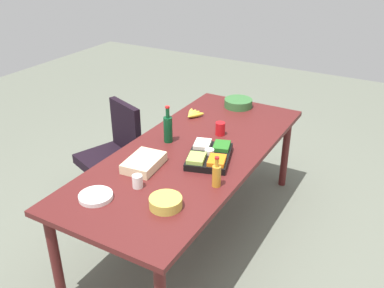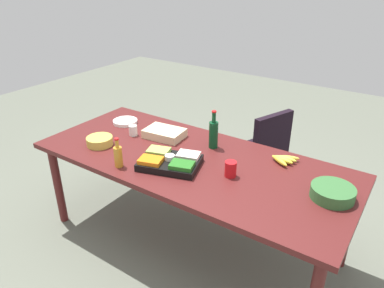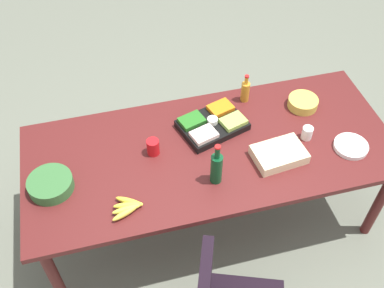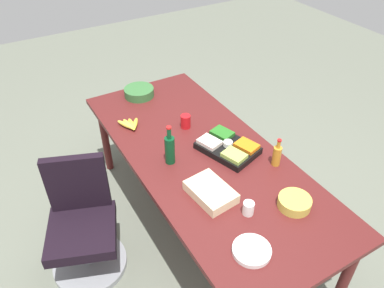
{
  "view_description": "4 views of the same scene",
  "coord_description": "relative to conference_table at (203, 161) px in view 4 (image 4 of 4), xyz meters",
  "views": [
    {
      "loc": [
        -2.56,
        -1.45,
        2.35
      ],
      "look_at": [
        -0.06,
        -0.03,
        0.88
      ],
      "focal_mm": 39.94,
      "sensor_mm": 36.0,
      "label": 1
    },
    {
      "loc": [
        1.33,
        -1.95,
        2.07
      ],
      "look_at": [
        -0.03,
        0.07,
        0.87
      ],
      "focal_mm": 33.58,
      "sensor_mm": 36.0,
      "label": 2
    },
    {
      "loc": [
        0.6,
        1.84,
        2.99
      ],
      "look_at": [
        0.13,
        -0.01,
        0.85
      ],
      "focal_mm": 42.42,
      "sensor_mm": 36.0,
      "label": 3
    },
    {
      "loc": [
        -1.83,
        1.16,
        2.56
      ],
      "look_at": [
        0.06,
        0.06,
        0.87
      ],
      "focal_mm": 35.3,
      "sensor_mm": 36.0,
      "label": 4
    }
  ],
  "objects": [
    {
      "name": "sheet_cake",
      "position": [
        -0.39,
        0.18,
        0.11
      ],
      "size": [
        0.34,
        0.25,
        0.07
      ],
      "primitive_type": "cube",
      "rotation": [
        0.0,
        0.0,
        0.11
      ],
      "color": "beige",
      "rests_on": "conference_table"
    },
    {
      "name": "office_chair",
      "position": [
        0.14,
        0.94,
        -0.37
      ],
      "size": [
        0.62,
        0.62,
        0.91
      ],
      "color": "gray",
      "rests_on": "ground"
    },
    {
      "name": "banana_bunch",
      "position": [
        0.6,
        0.33,
        0.1
      ],
      "size": [
        0.2,
        0.18,
        0.04
      ],
      "color": "yellow",
      "rests_on": "conference_table"
    },
    {
      "name": "veggie_tray",
      "position": [
        -0.06,
        -0.18,
        0.11
      ],
      "size": [
        0.49,
        0.41,
        0.09
      ],
      "color": "black",
      "rests_on": "conference_table"
    },
    {
      "name": "dressing_bottle",
      "position": [
        -0.36,
        -0.39,
        0.16
      ],
      "size": [
        0.06,
        0.06,
        0.22
      ],
      "color": "#C78828",
      "rests_on": "conference_table"
    },
    {
      "name": "wine_bottle",
      "position": [
        0.04,
        0.25,
        0.19
      ],
      "size": [
        0.08,
        0.08,
        0.31
      ],
      "color": "#0C4121",
      "rests_on": "conference_table"
    },
    {
      "name": "conference_table",
      "position": [
        0.0,
        0.0,
        0.0
      ],
      "size": [
        2.4,
        1.02,
        0.79
      ],
      "color": "#521A1A",
      "rests_on": "ground"
    },
    {
      "name": "red_solo_cup",
      "position": [
        0.37,
        -0.06,
        0.13
      ],
      "size": [
        0.1,
        0.1,
        0.11
      ],
      "primitive_type": "cylinder",
      "rotation": [
        0.0,
        0.0,
        0.3
      ],
      "color": "red",
      "rests_on": "conference_table"
    },
    {
      "name": "chip_bowl",
      "position": [
        -0.73,
        -0.22,
        0.1
      ],
      "size": [
        0.22,
        0.22,
        0.07
      ],
      "primitive_type": "cylinder",
      "rotation": [
        0.0,
        0.0,
        -0.04
      ],
      "color": "gold",
      "rests_on": "conference_table"
    },
    {
      "name": "paper_plate_stack",
      "position": [
        -0.87,
        0.22,
        0.09
      ],
      "size": [
        0.27,
        0.27,
        0.03
      ],
      "primitive_type": "cylinder",
      "rotation": [
        0.0,
        0.0,
        0.27
      ],
      "color": "white",
      "rests_on": "conference_table"
    },
    {
      "name": "salad_bowl",
      "position": [
        1.01,
        0.06,
        0.11
      ],
      "size": [
        0.3,
        0.3,
        0.08
      ],
      "primitive_type": "cylinder",
      "rotation": [
        0.0,
        0.0,
        0.14
      ],
      "color": "#346734",
      "rests_on": "conference_table"
    },
    {
      "name": "ground_plane",
      "position": [
        0.0,
        0.0,
        -0.72
      ],
      "size": [
        10.0,
        10.0,
        0.0
      ],
      "primitive_type": "plane",
      "color": "#656A5C"
    },
    {
      "name": "paper_cup",
      "position": [
        -0.63,
        0.06,
        0.12
      ],
      "size": [
        0.08,
        0.08,
        0.09
      ],
      "primitive_type": "cylinder",
      "rotation": [
        0.0,
        0.0,
        -0.08
      ],
      "color": "white",
      "rests_on": "conference_table"
    }
  ]
}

